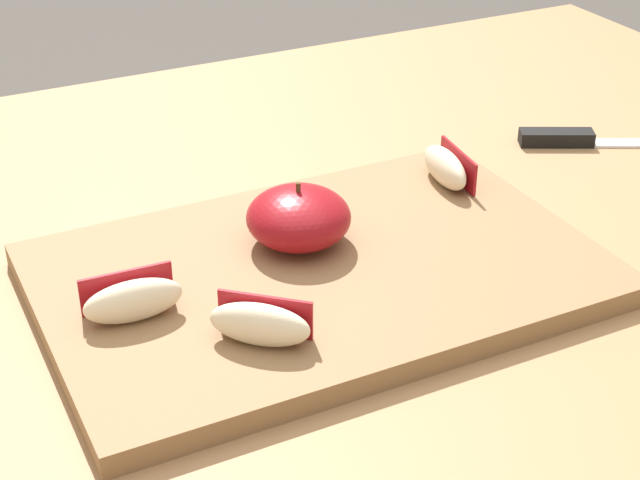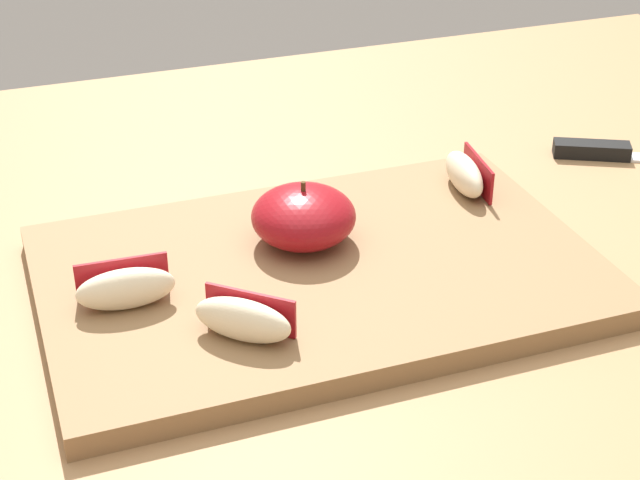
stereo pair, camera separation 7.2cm
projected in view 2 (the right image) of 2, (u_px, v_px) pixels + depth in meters
dining_table at (305, 388)px, 0.79m from camera, size 1.27×0.96×0.76m
cutting_board at (320, 274)px, 0.73m from camera, size 0.40×0.26×0.02m
apple_half_skin_up at (304, 216)px, 0.75m from camera, size 0.08×0.08×0.05m
apple_wedge_left at (465, 174)px, 0.82m from camera, size 0.03×0.07×0.03m
apple_wedge_middle at (243, 319)px, 0.64m from camera, size 0.07×0.06×0.03m
apple_wedge_near_knife at (126, 288)px, 0.67m from camera, size 0.07×0.03×0.03m
paring_knife at (606, 151)px, 0.93m from camera, size 0.15×0.09×0.01m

